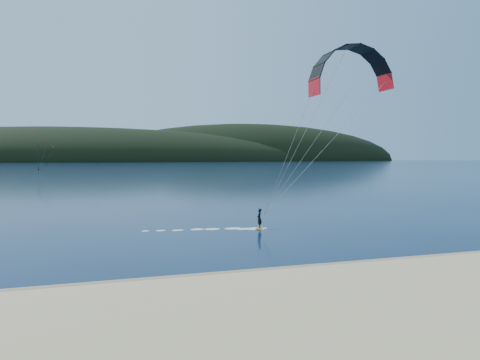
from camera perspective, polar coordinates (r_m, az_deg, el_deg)
name	(u,v)px	position (r m, az deg, el deg)	size (l,w,h in m)	color
ground	(210,312)	(18.97, -4.04, -17.05)	(1800.00, 1800.00, 0.00)	#071D34
wet_sand	(190,281)	(23.14, -6.62, -13.20)	(220.00, 2.50, 0.10)	#896D4F
headland	(111,161)	(762.69, -16.73, 2.38)	(1200.00, 310.00, 140.00)	black
kitesurfer_near	(345,94)	(38.26, 13.80, 11.05)	(21.05, 7.40, 14.69)	gold
kitesurfer_far	(45,151)	(219.58, -24.42, 3.58)	(8.24, 4.80, 12.41)	gold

